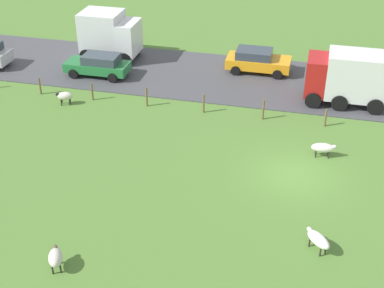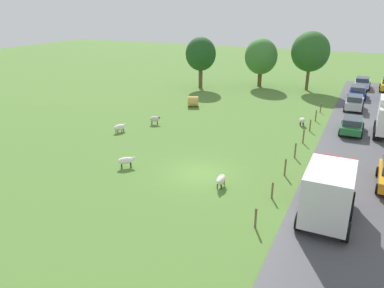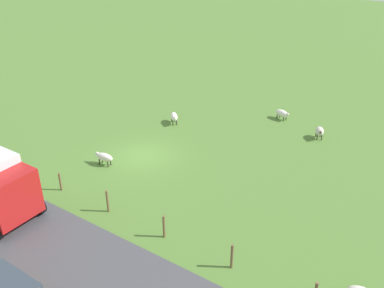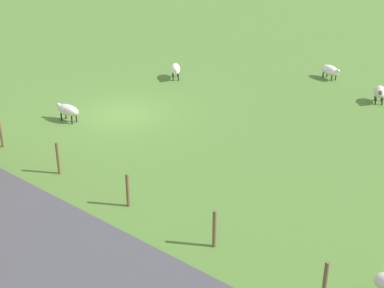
{
  "view_description": "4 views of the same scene",
  "coord_description": "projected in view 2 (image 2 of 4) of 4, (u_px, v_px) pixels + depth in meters",
  "views": [
    {
      "loc": [
        -22.43,
        -0.34,
        14.94
      ],
      "look_at": [
        0.82,
        5.35,
        0.57
      ],
      "focal_mm": 50.52,
      "sensor_mm": 36.0,
      "label": 1
    },
    {
      "loc": [
        9.71,
        -21.46,
        11.07
      ],
      "look_at": [
        -2.34,
        3.76,
        0.54
      ],
      "focal_mm": 34.81,
      "sensor_mm": 36.0,
      "label": 2
    },
    {
      "loc": [
        17.11,
        15.05,
        12.49
      ],
      "look_at": [
        -1.67,
        2.59,
        0.89
      ],
      "focal_mm": 38.13,
      "sensor_mm": 36.0,
      "label": 3
    },
    {
      "loc": [
        16.48,
        17.45,
        9.92
      ],
      "look_at": [
        1.59,
        5.32,
        0.68
      ],
      "focal_mm": 53.04,
      "sensor_mm": 36.0,
      "label": 4
    }
  ],
  "objects": [
    {
      "name": "car_7",
      "position": [
        362.0,
        83.0,
        51.63
      ],
      "size": [
        2.13,
        4.07,
        1.55
      ],
      "color": "silver",
      "rests_on": "road_strip"
    },
    {
      "name": "fence_post_6",
      "position": [
        316.0,
        116.0,
        37.36
      ],
      "size": [
        0.12,
        0.12,
        1.12
      ],
      "primitive_type": "cylinder",
      "color": "brown",
      "rests_on": "ground_plane"
    },
    {
      "name": "tree_0",
      "position": [
        310.0,
        52.0,
        49.29
      ],
      "size": [
        5.0,
        5.0,
        7.8
      ],
      "color": "brown",
      "rests_on": "ground_plane"
    },
    {
      "name": "fence_post_2",
      "position": [
        285.0,
        167.0,
        25.41
      ],
      "size": [
        0.12,
        0.12,
        1.24
      ],
      "primitive_type": "cylinder",
      "color": "brown",
      "rests_on": "ground_plane"
    },
    {
      "name": "fence_post_1",
      "position": [
        272.0,
        190.0,
        22.46
      ],
      "size": [
        0.12,
        0.12,
        1.07
      ],
      "primitive_type": "cylinder",
      "color": "brown",
      "rests_on": "ground_plane"
    },
    {
      "name": "sheep_1",
      "position": [
        221.0,
        180.0,
        23.83
      ],
      "size": [
        0.59,
        1.3,
        0.77
      ],
      "color": "silver",
      "rests_on": "ground_plane"
    },
    {
      "name": "fence_post_3",
      "position": [
        295.0,
        150.0,
        28.4
      ],
      "size": [
        0.12,
        0.12,
        1.19
      ],
      "primitive_type": "cylinder",
      "color": "brown",
      "rests_on": "ground_plane"
    },
    {
      "name": "tree_2",
      "position": [
        261.0,
        57.0,
        52.0
      ],
      "size": [
        4.52,
        4.52,
        6.69
      ],
      "color": "brown",
      "rests_on": "ground_plane"
    },
    {
      "name": "fence_post_0",
      "position": [
        256.0,
        218.0,
        19.46
      ],
      "size": [
        0.12,
        0.12,
        1.16
      ],
      "primitive_type": "cylinder",
      "color": "brown",
      "rests_on": "ground_plane"
    },
    {
      "name": "car_2",
      "position": [
        358.0,
        92.0,
        46.38
      ],
      "size": [
        2.1,
        3.99,
        1.51
      ],
      "color": "#1933B2",
      "rests_on": "road_strip"
    },
    {
      "name": "sheep_4",
      "position": [
        155.0,
        119.0,
        36.35
      ],
      "size": [
        1.11,
        0.9,
        0.82
      ],
      "color": "beige",
      "rests_on": "ground_plane"
    },
    {
      "name": "fence_post_7",
      "position": [
        321.0,
        108.0,
        40.36
      ],
      "size": [
        0.12,
        0.12,
        1.0
      ],
      "primitive_type": "cylinder",
      "color": "brown",
      "rests_on": "ground_plane"
    },
    {
      "name": "ground_plane",
      "position": [
        199.0,
        173.0,
        25.94
      ],
      "size": [
        160.0,
        160.0,
        0.0
      ],
      "primitive_type": "plane",
      "color": "#517A33"
    },
    {
      "name": "fence_post_4",
      "position": [
        303.0,
        136.0,
        31.38
      ],
      "size": [
        0.12,
        0.12,
        1.22
      ],
      "primitive_type": "cylinder",
      "color": "brown",
      "rests_on": "ground_plane"
    },
    {
      "name": "car_5",
      "position": [
        354.0,
        102.0,
        41.0
      ],
      "size": [
        1.94,
        3.98,
        1.68
      ],
      "color": "#B7B7BC",
      "rests_on": "road_strip"
    },
    {
      "name": "hay_bale_0",
      "position": [
        193.0,
        101.0,
        42.7
      ],
      "size": [
        1.57,
        1.57,
        1.19
      ],
      "primitive_type": "cylinder",
      "rotation": [
        1.57,
        0.0,
        1.99
      ],
      "color": "tan",
      "rests_on": "ground_plane"
    },
    {
      "name": "sheep_3",
      "position": [
        126.0,
        160.0,
        26.72
      ],
      "size": [
        1.21,
        1.18,
        0.79
      ],
      "color": "white",
      "rests_on": "ground_plane"
    },
    {
      "name": "car_4",
      "position": [
        352.0,
        125.0,
        33.69
      ],
      "size": [
        1.98,
        4.29,
        1.49
      ],
      "color": "#237238",
      "rests_on": "road_strip"
    },
    {
      "name": "tree_1",
      "position": [
        201.0,
        54.0,
        50.88
      ],
      "size": [
        4.14,
        4.14,
        6.95
      ],
      "color": "brown",
      "rests_on": "ground_plane"
    },
    {
      "name": "sheep_0",
      "position": [
        120.0,
        127.0,
        34.18
      ],
      "size": [
        0.9,
        1.33,
        0.73
      ],
      "color": "white",
      "rests_on": "ground_plane"
    },
    {
      "name": "truck_1",
      "position": [
        329.0,
        191.0,
        19.76
      ],
      "size": [
        2.64,
        4.94,
        3.19
      ],
      "color": "#B21919",
      "rests_on": "road_strip"
    },
    {
      "name": "fence_post_5",
      "position": [
        310.0,
        125.0,
        34.38
      ],
      "size": [
        0.12,
        0.12,
        1.13
      ],
      "primitive_type": "cylinder",
      "color": "brown",
      "rests_on": "ground_plane"
    },
    {
      "name": "road_strip",
      "position": [
        365.0,
        207.0,
        21.63
      ],
      "size": [
        8.0,
        80.0,
        0.06
      ],
      "primitive_type": "cube",
      "color": "#47474C",
      "rests_on": "ground_plane"
    },
    {
      "name": "sheep_2",
      "position": [
        302.0,
        120.0,
        35.93
      ],
      "size": [
        0.75,
        1.08,
        0.82
      ],
      "color": "silver",
      "rests_on": "ground_plane"
    }
  ]
}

